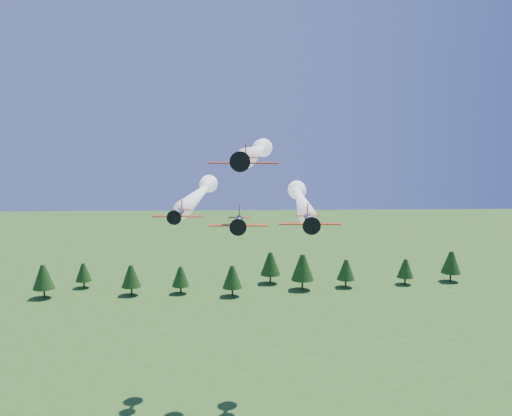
{
  "coord_description": "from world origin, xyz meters",
  "views": [
    {
      "loc": [
        -1.48,
        -75.12,
        52.97
      ],
      "look_at": [
        1.17,
        0.0,
        42.65
      ],
      "focal_mm": 40.0,
      "sensor_mm": 36.0,
      "label": 1
    }
  ],
  "objects_px": {
    "plane_lead": "(258,151)",
    "plane_right": "(300,198)",
    "plane_slot": "(239,222)",
    "plane_left": "(201,192)"
  },
  "relations": [
    {
      "from": "plane_lead",
      "to": "plane_right",
      "type": "distance_m",
      "value": 12.29
    },
    {
      "from": "plane_lead",
      "to": "plane_right",
      "type": "relative_size",
      "value": 1.14
    },
    {
      "from": "plane_slot",
      "to": "plane_left",
      "type": "bearing_deg",
      "value": 109.07
    },
    {
      "from": "plane_lead",
      "to": "plane_right",
      "type": "bearing_deg",
      "value": 34.75
    },
    {
      "from": "plane_lead",
      "to": "plane_left",
      "type": "xyz_separation_m",
      "value": [
        -10.08,
        6.29,
        -7.68
      ]
    },
    {
      "from": "plane_slot",
      "to": "plane_right",
      "type": "bearing_deg",
      "value": 62.06
    },
    {
      "from": "plane_lead",
      "to": "plane_left",
      "type": "distance_m",
      "value": 14.15
    },
    {
      "from": "plane_lead",
      "to": "plane_slot",
      "type": "xyz_separation_m",
      "value": [
        -3.4,
        -15.14,
        -9.85
      ]
    },
    {
      "from": "plane_left",
      "to": "plane_right",
      "type": "height_order",
      "value": "plane_left"
    },
    {
      "from": "plane_right",
      "to": "plane_lead",
      "type": "bearing_deg",
      "value": -147.31
    }
  ]
}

